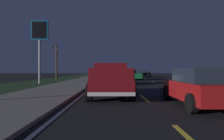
% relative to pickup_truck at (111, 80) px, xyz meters
% --- Properties ---
extents(ground, '(144.00, 144.00, 0.00)m').
position_rel_pickup_truck_xyz_m(ground, '(16.93, -3.51, -0.91)').
color(ground, black).
extents(sidewalk_shoulder, '(108.00, 4.00, 0.12)m').
position_rel_pickup_truck_xyz_m(sidewalk_shoulder, '(16.93, 3.94, -0.85)').
color(sidewalk_shoulder, slate).
rests_on(sidewalk_shoulder, ground).
extents(grass_verge, '(108.00, 6.00, 0.01)m').
position_rel_pickup_truck_xyz_m(grass_verge, '(16.93, 8.94, -0.91)').
color(grass_verge, '#1E3819').
rests_on(grass_verge, ground).
extents(lane_markings, '(108.00, 7.04, 0.01)m').
position_rel_pickup_truck_xyz_m(lane_markings, '(20.13, -0.44, -0.91)').
color(lane_markings, yellow).
rests_on(lane_markings, ground).
extents(pickup_truck, '(5.47, 2.37, 1.87)m').
position_rel_pickup_truck_xyz_m(pickup_truck, '(0.00, 0.00, 0.00)').
color(pickup_truck, maroon).
rests_on(pickup_truck, ground).
extents(sedan_black, '(4.42, 2.05, 1.54)m').
position_rel_pickup_truck_xyz_m(sedan_black, '(29.41, -6.78, -0.13)').
color(sedan_black, black).
rests_on(sedan_black, ground).
extents(sedan_white, '(4.43, 2.07, 1.54)m').
position_rel_pickup_truck_xyz_m(sedan_white, '(8.68, 0.10, -0.13)').
color(sedan_white, silver).
rests_on(sedan_white, ground).
extents(sedan_red, '(4.40, 2.02, 1.54)m').
position_rel_pickup_truck_xyz_m(sedan_red, '(-3.19, -3.66, -0.13)').
color(sedan_red, maroon).
rests_on(sedan_red, ground).
extents(sedan_green, '(4.43, 2.07, 1.54)m').
position_rel_pickup_truck_xyz_m(sedan_green, '(18.42, -3.42, -0.13)').
color(sedan_green, '#14592D').
rests_on(sedan_green, ground).
extents(gas_price_sign, '(0.27, 1.90, 7.02)m').
position_rel_pickup_truck_xyz_m(gas_price_sign, '(10.46, 8.04, 4.38)').
color(gas_price_sign, '#99999E').
rests_on(gas_price_sign, ground).
extents(bare_tree_far, '(1.96, 1.41, 5.86)m').
position_rel_pickup_truck_xyz_m(bare_tree_far, '(18.50, 8.52, 2.02)').
color(bare_tree_far, '#423323').
rests_on(bare_tree_far, ground).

